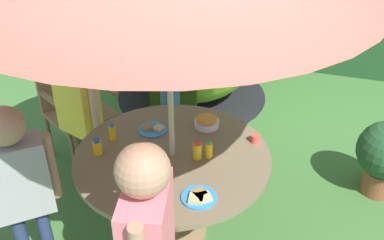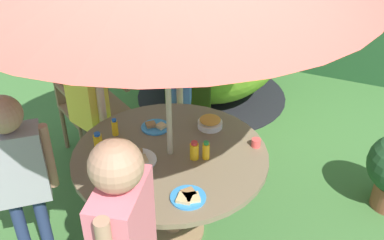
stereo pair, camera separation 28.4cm
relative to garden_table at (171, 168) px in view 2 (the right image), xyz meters
The scene contains 17 objects.
ground_plane 0.60m from the garden_table, ahead, with size 10.00×10.00×0.02m, color #3D6B33.
garden_table is the anchor object (origin of this frame).
wooden_chair 1.34m from the garden_table, 149.37° to the left, with size 0.67×0.67×1.02m.
dome_tent 2.10m from the garden_table, 103.77° to the left, with size 1.79×1.79×1.71m.
child_in_blue_shirt 0.99m from the garden_table, 110.63° to the left, with size 0.25×0.36×1.12m.
child_in_yellow_shirt 0.92m from the garden_table, 161.45° to the left, with size 0.40×0.27×1.23m.
child_in_grey_shirt 0.97m from the garden_table, 139.18° to the right, with size 0.38×0.36×1.29m.
child_in_pink_shirt 0.96m from the garden_table, 77.62° to the right, with size 0.28×0.47×1.43m.
snack_bowl 0.45m from the garden_table, 72.65° to the left, with size 0.18×0.18×0.08m.
plate_front_edge 0.35m from the garden_table, 134.99° to the left, with size 0.21×0.21×0.03m.
plate_center_back 0.26m from the garden_table, 134.89° to the right, with size 0.25×0.25×0.03m.
plate_near_right 0.48m from the garden_table, 50.75° to the right, with size 0.21×0.21×0.03m.
juice_bottle_near_left 0.30m from the garden_table, 10.53° to the left, with size 0.05×0.05×0.13m.
juice_bottle_far_left 0.25m from the garden_table, ahead, with size 0.06×0.06×0.13m.
juice_bottle_far_right 0.52m from the garden_table, 164.02° to the right, with size 0.06×0.06×0.11m.
juice_bottle_center_front 0.49m from the garden_table, behind, with size 0.04×0.04×0.13m.
cup_near 0.60m from the garden_table, 31.40° to the left, with size 0.06×0.06×0.06m, color #E04C47.
Camera 2 is at (1.09, -2.11, 2.48)m, focal length 41.72 mm.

